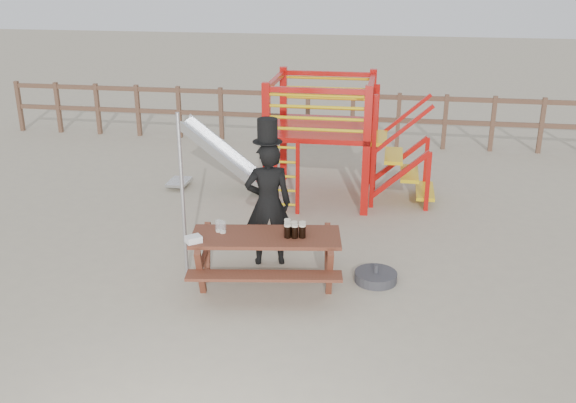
% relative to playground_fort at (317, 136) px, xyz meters
% --- Properties ---
extents(ground, '(60.00, 60.00, 0.00)m').
position_rel_playground_fort_xyz_m(ground, '(-0.12, -3.58, -1.07)').
color(ground, tan).
rests_on(ground, ground).
extents(back_fence, '(15.09, 0.09, 1.20)m').
position_rel_playground_fort_xyz_m(back_fence, '(-0.12, 3.42, -0.34)').
color(back_fence, brown).
rests_on(back_fence, ground).
extents(playground_fort, '(4.71, 1.84, 2.10)m').
position_rel_playground_fort_xyz_m(playground_fort, '(0.00, 0.00, 0.00)').
color(playground_fort, '#B9100C').
rests_on(playground_fort, ground).
extents(picnic_table, '(2.00, 1.52, 0.71)m').
position_rel_playground_fort_xyz_m(picnic_table, '(-0.21, -3.48, -0.62)').
color(picnic_table, maroon).
rests_on(picnic_table, ground).
extents(man_with_hat, '(0.70, 0.55, 2.00)m').
position_rel_playground_fort_xyz_m(man_with_hat, '(-0.31, -2.77, -0.17)').
color(man_with_hat, black).
rests_on(man_with_hat, ground).
extents(metal_pole, '(0.05, 0.05, 2.17)m').
position_rel_playground_fort_xyz_m(metal_pole, '(-1.30, -3.33, 0.01)').
color(metal_pole, '#B2B2B7').
rests_on(metal_pole, ground).
extents(parasol_base, '(0.55, 0.55, 0.23)m').
position_rel_playground_fort_xyz_m(parasol_base, '(1.15, -3.10, -1.01)').
color(parasol_base, '#343439').
rests_on(parasol_base, ground).
extents(paper_bag, '(0.23, 0.22, 0.08)m').
position_rel_playground_fort_xyz_m(paper_bag, '(-1.02, -3.82, -0.32)').
color(paper_bag, white).
rests_on(paper_bag, picnic_table).
extents(stout_pints, '(0.29, 0.25, 0.17)m').
position_rel_playground_fort_xyz_m(stout_pints, '(0.14, -3.43, -0.28)').
color(stout_pints, black).
rests_on(stout_pints, picnic_table).
extents(empty_glasses, '(0.14, 0.11, 0.15)m').
position_rel_playground_fort_xyz_m(empty_glasses, '(-0.78, -3.47, -0.29)').
color(empty_glasses, silver).
rests_on(empty_glasses, picnic_table).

